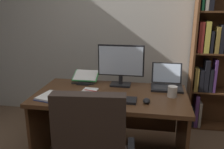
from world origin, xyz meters
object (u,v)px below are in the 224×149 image
object	(u,v)px
keyboard	(114,99)
coffee_mug	(172,91)
laptop	(167,83)
reading_stand_with_book	(85,77)
desk	(112,108)
notepad	(89,91)
open_binder	(62,98)
pen	(91,91)
bookshelf	(217,54)
computer_mouse	(146,101)
monitor	(121,65)

from	to	relation	value
keyboard	coffee_mug	size ratio (longest dim) A/B	3.93
laptop	reading_stand_with_book	size ratio (longest dim) A/B	1.14
desk	reading_stand_with_book	bearing A→B (deg)	144.19
desk	laptop	distance (m)	0.65
reading_stand_with_book	coffee_mug	distance (m)	1.01
laptop	notepad	world-z (taller)	laptop
open_binder	desk	bearing A→B (deg)	48.19
keyboard	pen	distance (m)	0.34
laptop	open_binder	size ratio (longest dim) A/B	0.63
desk	laptop	xyz separation A→B (m)	(0.56, 0.21, 0.24)
bookshelf	laptop	xyz separation A→B (m)	(-0.62, -0.58, -0.22)
keyboard	open_binder	size ratio (longest dim) A/B	0.80
keyboard	pen	xyz separation A→B (m)	(-0.28, 0.20, 0.00)
desk	pen	distance (m)	0.30
laptop	computer_mouse	bearing A→B (deg)	-113.20
coffee_mug	keyboard	bearing A→B (deg)	-159.98
open_binder	pen	bearing A→B (deg)	61.57
desk	open_binder	world-z (taller)	open_binder
reading_stand_with_book	laptop	bearing A→B (deg)	-2.67
desk	bookshelf	bearing A→B (deg)	33.93
monitor	pen	xyz separation A→B (m)	(-0.28, -0.26, -0.22)
monitor	open_binder	size ratio (longest dim) A/B	0.96
bookshelf	laptop	bearing A→B (deg)	-136.88
laptop	keyboard	distance (m)	0.69
open_binder	pen	distance (m)	0.33
bookshelf	keyboard	size ratio (longest dim) A/B	4.77
desk	laptop	size ratio (longest dim) A/B	4.65
pen	bookshelf	bearing A→B (deg)	31.44
monitor	reading_stand_with_book	distance (m)	0.46
computer_mouse	monitor	bearing A→B (deg)	123.23
bookshelf	laptop	distance (m)	0.88
monitor	coffee_mug	size ratio (longest dim) A/B	4.73
reading_stand_with_book	pen	xyz separation A→B (m)	(0.14, -0.31, -0.05)
desk	keyboard	distance (m)	0.33
notepad	pen	xyz separation A→B (m)	(0.02, 0.00, 0.01)
keyboard	computer_mouse	distance (m)	0.30
desk	computer_mouse	size ratio (longest dim) A/B	14.67
pen	coffee_mug	size ratio (longest dim) A/B	1.31
laptop	monitor	bearing A→B (deg)	-178.98
coffee_mug	notepad	bearing A→B (deg)	-179.83
notepad	pen	world-z (taller)	pen
computer_mouse	open_binder	bearing A→B (deg)	-176.39
laptop	computer_mouse	distance (m)	0.51
keyboard	notepad	xyz separation A→B (m)	(-0.30, 0.20, -0.01)
desk	open_binder	size ratio (longest dim) A/B	2.91
desk	computer_mouse	bearing A→B (deg)	-34.84
open_binder	notepad	size ratio (longest dim) A/B	2.50
bookshelf	reading_stand_with_book	xyz separation A→B (m)	(-1.54, -0.54, -0.22)
open_binder	notepad	world-z (taller)	open_binder
monitor	notepad	size ratio (longest dim) A/B	2.41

